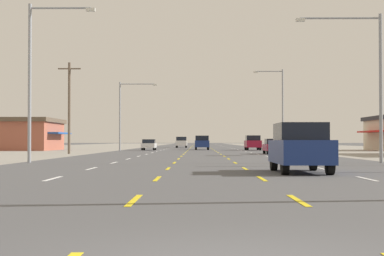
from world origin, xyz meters
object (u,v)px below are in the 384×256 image
(suv_inner_left_farther, at_px, (181,142))
(streetlight_left_row_0, at_px, (36,70))
(sedan_far_left_mid, at_px, (149,145))
(sedan_far_right_near, at_px, (274,146))
(suv_far_right_midfar, at_px, (253,143))
(streetlight_right_row_0, at_px, (370,74))
(suv_inner_right_nearest, at_px, (300,147))
(suv_center_turn_far, at_px, (202,142))
(streetlight_left_row_1, at_px, (124,110))
(streetlight_right_row_1, at_px, (280,104))

(suv_inner_left_farther, relative_size, streetlight_left_row_0, 0.53)
(sedan_far_left_mid, bearing_deg, sedan_far_right_near, -60.17)
(suv_far_right_midfar, height_order, streetlight_right_row_0, streetlight_right_row_0)
(suv_inner_right_nearest, height_order, streetlight_right_row_0, streetlight_right_row_0)
(sedan_far_right_near, height_order, suv_far_right_midfar, suv_far_right_midfar)
(suv_far_right_midfar, relative_size, streetlight_right_row_0, 0.57)
(suv_center_turn_far, relative_size, streetlight_left_row_1, 0.57)
(suv_far_right_midfar, height_order, suv_inner_left_farther, same)
(suv_inner_right_nearest, height_order, sedan_far_right_near, suv_inner_right_nearest)
(sedan_far_right_near, distance_m, streetlight_right_row_1, 18.88)
(streetlight_right_row_0, bearing_deg, suv_center_turn_far, 100.43)
(streetlight_right_row_0, bearing_deg, streetlight_right_row_1, 89.62)
(streetlight_left_row_1, height_order, streetlight_right_row_1, streetlight_right_row_1)
(suv_inner_left_farther, height_order, streetlight_right_row_0, streetlight_right_row_0)
(suv_inner_right_nearest, distance_m, suv_far_right_midfar, 58.91)
(sedan_far_right_near, xyz_separation_m, sedan_far_left_mid, (-13.89, 24.22, 0.00))
(streetlight_right_row_0, bearing_deg, suv_far_right_midfar, 93.06)
(suv_far_right_midfar, relative_size, streetlight_left_row_1, 0.57)
(suv_center_turn_far, bearing_deg, suv_inner_left_farther, 97.84)
(suv_center_turn_far, bearing_deg, streetlight_left_row_1, -135.68)
(streetlight_left_row_0, bearing_deg, suv_center_turn_far, 79.00)
(suv_far_right_midfar, distance_m, suv_inner_left_farther, 30.83)
(suv_far_right_midfar, xyz_separation_m, streetlight_left_row_1, (-16.57, -6.42, 4.09))
(suv_inner_left_farther, distance_m, streetlight_right_row_0, 78.10)
(suv_inner_left_farther, bearing_deg, streetlight_left_row_1, -99.88)
(sedan_far_left_mid, bearing_deg, suv_far_right_midfar, 0.59)
(streetlight_left_row_0, relative_size, streetlight_right_row_1, 0.91)
(suv_far_right_midfar, xyz_separation_m, streetlight_left_row_0, (-16.73, -47.88, 4.32))
(suv_inner_right_nearest, bearing_deg, sedan_far_right_near, 84.73)
(sedan_far_left_mid, bearing_deg, streetlight_left_row_0, -93.28)
(suv_inner_right_nearest, xyz_separation_m, suv_center_turn_far, (-3.53, 61.91, 0.00))
(suv_inner_left_farther, relative_size, streetlight_right_row_1, 0.48)
(sedan_far_right_near, distance_m, suv_far_right_midfar, 24.37)
(sedan_far_right_near, distance_m, streetlight_right_row_0, 24.07)
(suv_inner_right_nearest, height_order, suv_center_turn_far, same)
(sedan_far_right_near, xyz_separation_m, suv_inner_left_farther, (-10.28, 53.39, 0.27))
(sedan_far_right_near, xyz_separation_m, suv_center_turn_far, (-6.71, 27.46, 0.27))
(sedan_far_right_near, xyz_separation_m, streetlight_left_row_1, (-16.46, 17.95, 4.36))
(streetlight_left_row_1, xyz_separation_m, streetlight_right_row_1, (19.40, 0.00, 0.70))
(suv_inner_left_farther, xyz_separation_m, streetlight_left_row_0, (-6.34, -76.91, 4.32))
(sedan_far_right_near, distance_m, streetlight_left_row_0, 29.17)
(sedan_far_right_near, relative_size, suv_far_right_midfar, 0.92)
(sedan_far_right_near, height_order, streetlight_right_row_1, streetlight_right_row_1)
(suv_inner_right_nearest, bearing_deg, streetlight_right_row_0, 61.86)
(streetlight_left_row_0, distance_m, streetlight_right_row_0, 19.29)
(suv_inner_right_nearest, xyz_separation_m, streetlight_right_row_1, (6.12, 52.40, 4.79))
(suv_center_turn_far, bearing_deg, sedan_far_right_near, -76.26)
(sedan_far_right_near, xyz_separation_m, streetlight_left_row_0, (-16.63, -23.52, 4.59))
(streetlight_left_row_0, height_order, streetlight_right_row_1, streetlight_right_row_1)
(suv_inner_left_farther, xyz_separation_m, streetlight_right_row_1, (13.22, -35.44, 4.79))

